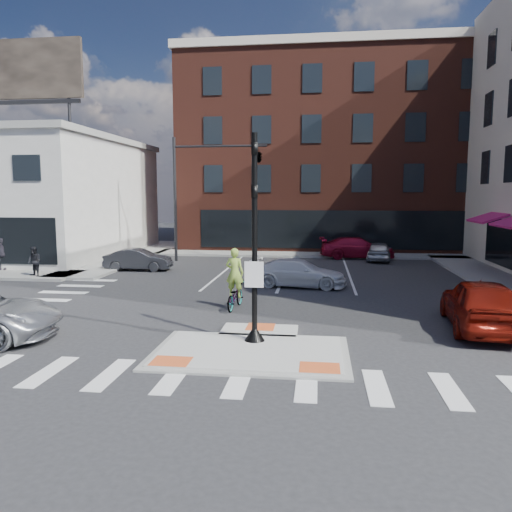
# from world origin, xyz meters

# --- Properties ---
(ground) EXTENTS (120.00, 120.00, 0.00)m
(ground) POSITION_xyz_m (0.00, 0.00, 0.00)
(ground) COLOR #28282B
(ground) RESTS_ON ground
(refuge_island) EXTENTS (5.40, 4.65, 0.13)m
(refuge_island) POSITION_xyz_m (0.00, -0.26, 0.05)
(refuge_island) COLOR gray
(refuge_island) RESTS_ON ground
(sidewalk_nw) EXTENTS (23.50, 20.50, 0.15)m
(sidewalk_nw) POSITION_xyz_m (-16.76, 15.29, 0.08)
(sidewalk_nw) COLOR gray
(sidewalk_nw) RESTS_ON ground
(sidewalk_n) EXTENTS (26.00, 3.00, 0.15)m
(sidewalk_n) POSITION_xyz_m (3.00, 22.00, 0.07)
(sidewalk_n) COLOR gray
(sidewalk_n) RESTS_ON ground
(building_n) EXTENTS (24.40, 18.40, 15.50)m
(building_n) POSITION_xyz_m (3.00, 31.99, 7.80)
(building_n) COLOR #54241A
(building_n) RESTS_ON ground
(building_far_left) EXTENTS (10.00, 12.00, 10.00)m
(building_far_left) POSITION_xyz_m (-4.00, 52.00, 5.00)
(building_far_left) COLOR slate
(building_far_left) RESTS_ON ground
(building_far_right) EXTENTS (12.00, 12.00, 12.00)m
(building_far_right) POSITION_xyz_m (9.00, 54.00, 6.00)
(building_far_right) COLOR brown
(building_far_right) RESTS_ON ground
(signal_pole) EXTENTS (0.60, 0.60, 5.98)m
(signal_pole) POSITION_xyz_m (0.00, 0.40, 2.36)
(signal_pole) COLOR black
(signal_pole) RESTS_ON refuge_island
(mast_arm_signal) EXTENTS (6.10, 2.24, 8.00)m
(mast_arm_signal) POSITION_xyz_m (-3.47, 18.00, 6.21)
(mast_arm_signal) COLOR black
(mast_arm_signal) RESTS_ON ground
(red_sedan) EXTENTS (2.51, 5.19, 1.71)m
(red_sedan) POSITION_xyz_m (7.09, 2.93, 0.85)
(red_sedan) COLOR maroon
(red_sedan) RESTS_ON ground
(white_pickup) EXTENTS (4.70, 2.36, 1.31)m
(white_pickup) POSITION_xyz_m (0.90, 9.79, 0.65)
(white_pickup) COLOR white
(white_pickup) RESTS_ON ground
(bg_car_dark) EXTENTS (3.87, 1.51, 1.25)m
(bg_car_dark) POSITION_xyz_m (-8.50, 13.71, 0.63)
(bg_car_dark) COLOR #2A2B30
(bg_car_dark) RESTS_ON ground
(bg_car_silver) EXTENTS (2.00, 3.91, 1.28)m
(bg_car_silver) POSITION_xyz_m (5.78, 19.68, 0.64)
(bg_car_silver) COLOR #B9BDC1
(bg_car_silver) RESTS_ON ground
(bg_car_red) EXTENTS (5.17, 2.46, 1.46)m
(bg_car_red) POSITION_xyz_m (4.45, 20.79, 0.73)
(bg_car_red) COLOR maroon
(bg_car_red) RESTS_ON ground
(cyclist) EXTENTS (0.86, 1.96, 2.36)m
(cyclist) POSITION_xyz_m (-1.34, 4.84, 0.79)
(cyclist) COLOR #3F3F44
(cyclist) RESTS_ON ground
(pedestrian_a) EXTENTS (0.92, 0.84, 1.54)m
(pedestrian_a) POSITION_xyz_m (-12.76, 10.16, 0.92)
(pedestrian_a) COLOR black
(pedestrian_a) RESTS_ON sidewalk_nw
(pedestrian_b) EXTENTS (1.15, 0.72, 1.82)m
(pedestrian_b) POSITION_xyz_m (-15.80, 12.00, 1.06)
(pedestrian_b) COLOR #2D2933
(pedestrian_b) RESTS_ON sidewalk_nw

